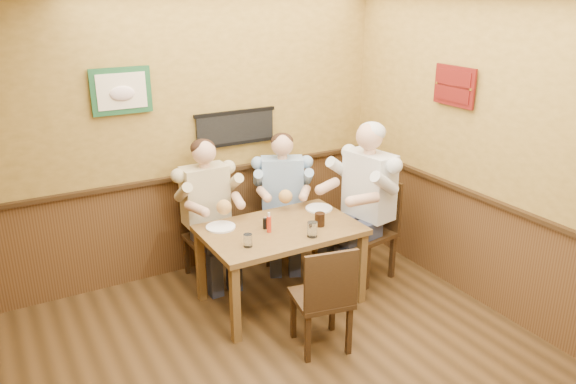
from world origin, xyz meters
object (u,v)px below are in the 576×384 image
object	(u,v)px
pepper_shaker	(265,224)
cola_tumbler	(320,219)
salt_shaker	(265,222)
chair_back_right	(282,221)
diner_blue_polo	(282,205)
diner_tan_shirt	(206,217)
chair_back_left	(207,235)
chair_near_side	(321,295)
dining_table	(281,237)
chair_right_end	(367,231)
water_glass_left	(248,240)
water_glass_mid	(312,229)
diner_white_elder	(368,210)
hot_sauce_bottle	(269,223)

from	to	relation	value
pepper_shaker	cola_tumbler	bearing A→B (deg)	-21.50
cola_tumbler	salt_shaker	bearing A→B (deg)	153.31
chair_back_right	diner_blue_polo	bearing A→B (deg)	0.00
diner_tan_shirt	pepper_shaker	bearing A→B (deg)	-70.40
chair_back_left	chair_near_side	bearing A→B (deg)	-78.63
dining_table	diner_blue_polo	size ratio (longest dim) A/B	1.11
chair_right_end	salt_shaker	bearing A→B (deg)	-104.90
chair_near_side	pepper_shaker	distance (m)	0.90
water_glass_left	water_glass_mid	size ratio (longest dim) A/B	0.84
diner_white_elder	salt_shaker	size ratio (longest dim) A/B	16.84
chair_back_left	diner_white_elder	bearing A→B (deg)	-30.68
dining_table	chair_right_end	bearing A→B (deg)	-0.31
chair_right_end	dining_table	bearing A→B (deg)	-100.45
chair_back_right	water_glass_left	bearing A→B (deg)	-107.08
chair_near_side	cola_tumbler	bearing A→B (deg)	-109.79
cola_tumbler	salt_shaker	distance (m)	0.49
diner_blue_polo	salt_shaker	bearing A→B (deg)	-104.46
diner_tan_shirt	diner_blue_polo	xyz separation A→B (m)	(0.85, -0.03, -0.02)
pepper_shaker	diner_tan_shirt	bearing A→B (deg)	111.01
chair_near_side	dining_table	bearing A→B (deg)	-82.91
chair_back_left	salt_shaker	bearing A→B (deg)	-67.66
chair_back_right	diner_white_elder	world-z (taller)	diner_white_elder
water_glass_left	water_glass_mid	world-z (taller)	water_glass_mid
chair_near_side	diner_white_elder	size ratio (longest dim) A/B	0.65
chair_back_left	chair_back_right	xyz separation A→B (m)	(0.85, -0.03, -0.01)
dining_table	hot_sauce_bottle	world-z (taller)	hot_sauce_bottle
water_glass_left	dining_table	bearing A→B (deg)	26.42
water_glass_mid	diner_white_elder	bearing A→B (deg)	19.73
hot_sauce_bottle	chair_back_right	bearing A→B (deg)	54.10
dining_table	chair_back_left	world-z (taller)	chair_back_left
water_glass_left	pepper_shaker	size ratio (longest dim) A/B	1.12
chair_back_left	diner_tan_shirt	bearing A→B (deg)	0.00
chair_back_left	chair_back_right	bearing A→B (deg)	-3.30
hot_sauce_bottle	diner_tan_shirt	bearing A→B (deg)	108.94
dining_table	water_glass_mid	xyz separation A→B (m)	(0.15, -0.31, 0.16)
chair_back_left	chair_right_end	size ratio (longest dim) A/B	0.90
diner_blue_polo	cola_tumbler	distance (m)	0.91
chair_near_side	salt_shaker	bearing A→B (deg)	-75.36
diner_white_elder	chair_back_right	bearing A→B (deg)	-154.01
chair_right_end	cola_tumbler	world-z (taller)	chair_right_end
chair_back_left	diner_tan_shirt	size ratio (longest dim) A/B	0.70
chair_back_left	diner_tan_shirt	distance (m)	0.20
diner_white_elder	water_glass_mid	xyz separation A→B (m)	(-0.84, -0.30, 0.09)
water_glass_left	cola_tumbler	size ratio (longest dim) A/B	0.92
water_glass_mid	pepper_shaker	bearing A→B (deg)	128.45
water_glass_mid	hot_sauce_bottle	xyz separation A→B (m)	(-0.28, 0.27, 0.02)
pepper_shaker	chair_back_left	bearing A→B (deg)	111.01
cola_tumbler	salt_shaker	xyz separation A→B (m)	(-0.44, 0.22, -0.02)
chair_back_left	chair_near_side	world-z (taller)	chair_near_side
chair_near_side	diner_white_elder	bearing A→B (deg)	-131.92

